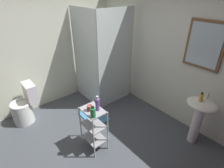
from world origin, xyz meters
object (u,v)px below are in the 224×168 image
storage_cart (94,126)px  body_wash_bottle_green (93,112)px  toilet (25,107)px  hand_soap_bottle (201,97)px  shower_stall (102,79)px  rinse_cup (89,108)px  conditioner_bottle_purple (97,104)px  bath_mat (94,116)px  pedestal_sink (199,113)px

storage_cart → body_wash_bottle_green: (0.14, -0.08, 0.38)m
toilet → storage_cart: (1.38, 0.65, 0.12)m
storage_cart → hand_soap_bottle: bearing=54.6°
shower_stall → toilet: bearing=-98.6°
shower_stall → body_wash_bottle_green: shower_stall is taller
hand_soap_bottle → rinse_cup: 1.66m
hand_soap_bottle → conditioner_bottle_purple: (-0.88, -1.26, -0.03)m
conditioner_bottle_purple → bath_mat: 1.14m
shower_stall → conditioner_bottle_purple: shower_stall is taller
toilet → conditioner_bottle_purple: conditioner_bottle_purple is taller
rinse_cup → bath_mat: (-0.62, 0.46, -0.77)m
storage_cart → conditioner_bottle_purple: size_ratio=3.13×
body_wash_bottle_green → storage_cart: bearing=148.5°
shower_stall → conditioner_bottle_purple: 1.57m
hand_soap_bottle → conditioner_bottle_purple: 1.54m
pedestal_sink → rinse_cup: 1.71m
bath_mat → storage_cart: bearing=-32.9°
pedestal_sink → hand_soap_bottle: bearing=-135.3°
toilet → storage_cart: toilet is taller
pedestal_sink → toilet: size_ratio=1.07×
bath_mat → rinse_cup: bearing=-36.4°
toilet → rinse_cup: 1.56m
rinse_cup → toilet: bearing=-156.1°
hand_soap_bottle → bath_mat: 2.00m
pedestal_sink → rinse_cup: size_ratio=9.26×
pedestal_sink → bath_mat: pedestal_sink is taller
conditioner_bottle_purple → storage_cart: bearing=-132.0°
pedestal_sink → hand_soap_bottle: 0.30m
pedestal_sink → body_wash_bottle_green: bearing=-120.1°
toilet → bath_mat: 1.33m
conditioner_bottle_purple → body_wash_bottle_green: bearing=-57.7°
conditioner_bottle_purple → rinse_cup: conditioner_bottle_purple is taller
shower_stall → pedestal_sink: size_ratio=2.47×
storage_cart → conditioner_bottle_purple: conditioner_bottle_purple is taller
storage_cart → conditioner_bottle_purple: (0.05, 0.05, 0.41)m
storage_cart → pedestal_sink: bearing=54.4°
pedestal_sink → bath_mat: size_ratio=1.35×
hand_soap_bottle → body_wash_bottle_green: hand_soap_bottle is taller
body_wash_bottle_green → rinse_cup: 0.16m
conditioner_bottle_purple → body_wash_bottle_green: conditioner_bottle_purple is taller
toilet → bath_mat: size_ratio=1.27×
hand_soap_bottle → rinse_cup: hand_soap_bottle is taller
body_wash_bottle_green → rinse_cup: size_ratio=2.01×
storage_cart → rinse_cup: bearing=-112.1°
body_wash_bottle_green → rinse_cup: body_wash_bottle_green is taller
shower_stall → bath_mat: bearing=-51.3°
shower_stall → toilet: shower_stall is taller
hand_soap_bottle → body_wash_bottle_green: size_ratio=0.82×
bath_mat → pedestal_sink: bearing=30.2°
shower_stall → pedestal_sink: shower_stall is taller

